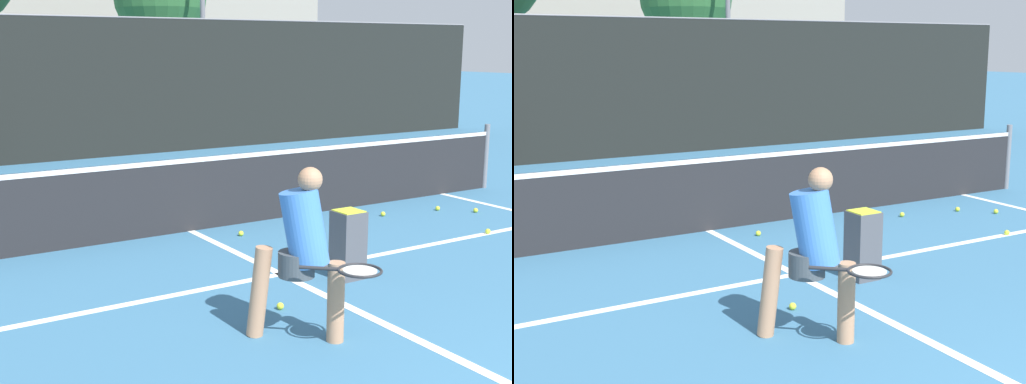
% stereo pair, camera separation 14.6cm
% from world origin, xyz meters
% --- Properties ---
extents(court_service_line, '(8.25, 0.10, 0.01)m').
position_xyz_m(court_service_line, '(0.00, 4.64, 0.00)').
color(court_service_line, white).
rests_on(court_service_line, ground).
extents(court_center_mark, '(0.10, 5.21, 0.01)m').
position_xyz_m(court_center_mark, '(0.00, 4.14, 0.00)').
color(court_center_mark, white).
rests_on(court_center_mark, ground).
extents(net, '(11.09, 0.09, 1.07)m').
position_xyz_m(net, '(0.00, 6.74, 0.51)').
color(net, slate).
rests_on(net, ground).
extents(fence_back, '(24.00, 0.06, 2.96)m').
position_xyz_m(fence_back, '(0.00, 13.36, 1.47)').
color(fence_back, black).
rests_on(fence_back, ground).
extents(player_practicing, '(0.82, 1.08, 1.42)m').
position_xyz_m(player_practicing, '(-0.78, 3.16, 0.76)').
color(player_practicing, tan).
rests_on(player_practicing, ground).
extents(tennis_ball_scattered_1, '(0.07, 0.07, 0.07)m').
position_xyz_m(tennis_ball_scattered_1, '(0.43, 6.19, 0.03)').
color(tennis_ball_scattered_1, '#D1E033').
rests_on(tennis_ball_scattered_1, ground).
extents(tennis_ball_scattered_3, '(0.07, 0.07, 0.07)m').
position_xyz_m(tennis_ball_scattered_3, '(3.57, 5.91, 0.03)').
color(tennis_ball_scattered_3, '#D1E033').
rests_on(tennis_ball_scattered_3, ground).
extents(tennis_ball_scattered_5, '(0.07, 0.07, 0.07)m').
position_xyz_m(tennis_ball_scattered_5, '(-0.57, 3.80, 0.03)').
color(tennis_ball_scattered_5, '#D1E033').
rests_on(tennis_ball_scattered_5, ground).
extents(tennis_ball_scattered_6, '(0.07, 0.07, 0.07)m').
position_xyz_m(tennis_ball_scattered_6, '(3.94, 5.53, 0.03)').
color(tennis_ball_scattered_6, '#D1E033').
rests_on(tennis_ball_scattered_6, ground).
extents(tennis_ball_scattered_8, '(0.07, 0.07, 0.07)m').
position_xyz_m(tennis_ball_scattered_8, '(3.15, 4.63, 0.03)').
color(tennis_ball_scattered_8, '#D1E033').
rests_on(tennis_ball_scattered_8, ground).
extents(tennis_ball_scattered_9, '(0.07, 0.07, 0.07)m').
position_xyz_m(tennis_ball_scattered_9, '(2.66, 6.06, 0.03)').
color(tennis_ball_scattered_9, '#D1E033').
rests_on(tennis_ball_scattered_9, ground).
extents(ball_hopper, '(0.28, 0.28, 0.71)m').
position_xyz_m(ball_hopper, '(0.52, 4.19, 0.37)').
color(ball_hopper, '#4C4C51').
rests_on(ball_hopper, ground).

